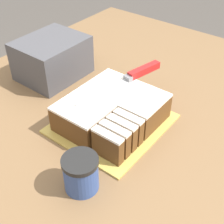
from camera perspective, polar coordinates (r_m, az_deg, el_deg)
name	(u,v)px	position (r m, az deg, el deg)	size (l,w,h in m)	color
countertop	(112,201)	(1.29, -0.01, -16.01)	(1.40, 1.10, 0.92)	brown
cake_board	(112,123)	(0.90, 0.00, -2.11)	(0.31, 0.28, 0.01)	gold
cake	(112,111)	(0.88, -0.03, 0.25)	(0.26, 0.23, 0.08)	brown
knife	(136,74)	(0.95, 4.37, 6.88)	(0.32, 0.09, 0.02)	silver
coffee_cup	(81,173)	(0.72, -5.71, -11.10)	(0.08, 0.08, 0.09)	#334C8C
storage_box	(52,58)	(1.11, -10.89, 9.64)	(0.22, 0.19, 0.14)	#47474C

